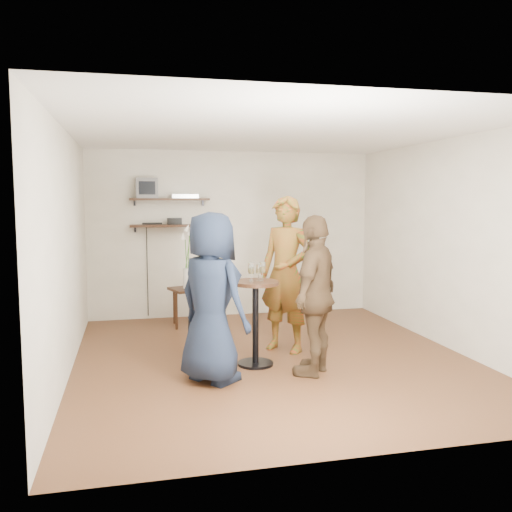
{
  "coord_description": "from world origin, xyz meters",
  "views": [
    {
      "loc": [
        -1.59,
        -5.96,
        1.85
      ],
      "look_at": [
        -0.11,
        0.4,
        1.17
      ],
      "focal_mm": 38.0,
      "sensor_mm": 36.0,
      "label": 1
    }
  ],
  "objects_px": {
    "side_table": "(188,294)",
    "person_brown": "(316,295)",
    "dvd_deck": "(185,196)",
    "drinks_table": "(255,311)",
    "crt_monitor": "(147,188)",
    "person_dark": "(212,289)",
    "person_navy": "(212,298)",
    "radio": "(174,221)",
    "person_plaid": "(286,274)"
  },
  "relations": [
    {
      "from": "crt_monitor",
      "to": "side_table",
      "type": "bearing_deg",
      "value": -42.74
    },
    {
      "from": "drinks_table",
      "to": "side_table",
      "type": "bearing_deg",
      "value": 104.55
    },
    {
      "from": "crt_monitor",
      "to": "side_table",
      "type": "height_order",
      "value": "crt_monitor"
    },
    {
      "from": "person_dark",
      "to": "person_brown",
      "type": "xyz_separation_m",
      "value": [
        0.95,
        -1.0,
        0.07
      ]
    },
    {
      "from": "radio",
      "to": "person_navy",
      "type": "relative_size",
      "value": 0.13
    },
    {
      "from": "crt_monitor",
      "to": "side_table",
      "type": "distance_m",
      "value": 1.72
    },
    {
      "from": "dvd_deck",
      "to": "person_plaid",
      "type": "distance_m",
      "value": 2.5
    },
    {
      "from": "crt_monitor",
      "to": "person_plaid",
      "type": "bearing_deg",
      "value": -52.76
    },
    {
      "from": "drinks_table",
      "to": "person_navy",
      "type": "height_order",
      "value": "person_navy"
    },
    {
      "from": "drinks_table",
      "to": "person_dark",
      "type": "bearing_deg",
      "value": 124.8
    },
    {
      "from": "crt_monitor",
      "to": "person_dark",
      "type": "xyz_separation_m",
      "value": [
        0.68,
        -1.99,
        -1.24
      ]
    },
    {
      "from": "person_plaid",
      "to": "person_dark",
      "type": "height_order",
      "value": "person_plaid"
    },
    {
      "from": "dvd_deck",
      "to": "person_plaid",
      "type": "height_order",
      "value": "dvd_deck"
    },
    {
      "from": "crt_monitor",
      "to": "radio",
      "type": "bearing_deg",
      "value": 0.0
    },
    {
      "from": "radio",
      "to": "person_dark",
      "type": "distance_m",
      "value": 2.14
    },
    {
      "from": "crt_monitor",
      "to": "person_plaid",
      "type": "distance_m",
      "value": 2.82
    },
    {
      "from": "person_brown",
      "to": "radio",
      "type": "bearing_deg",
      "value": -119.74
    },
    {
      "from": "person_navy",
      "to": "crt_monitor",
      "type": "bearing_deg",
      "value": -27.65
    },
    {
      "from": "person_dark",
      "to": "drinks_table",
      "type": "bearing_deg",
      "value": -90.0
    },
    {
      "from": "dvd_deck",
      "to": "drinks_table",
      "type": "height_order",
      "value": "dvd_deck"
    },
    {
      "from": "side_table",
      "to": "person_brown",
      "type": "distance_m",
      "value": 2.75
    },
    {
      "from": "person_plaid",
      "to": "person_brown",
      "type": "xyz_separation_m",
      "value": [
        0.06,
        -0.92,
        -0.1
      ]
    },
    {
      "from": "drinks_table",
      "to": "person_navy",
      "type": "relative_size",
      "value": 0.55
    },
    {
      "from": "dvd_deck",
      "to": "radio",
      "type": "xyz_separation_m",
      "value": [
        -0.16,
        0.0,
        -0.38
      ]
    },
    {
      "from": "side_table",
      "to": "person_navy",
      "type": "relative_size",
      "value": 0.34
    },
    {
      "from": "dvd_deck",
      "to": "person_navy",
      "type": "relative_size",
      "value": 0.23
    },
    {
      "from": "person_brown",
      "to": "drinks_table",
      "type": "bearing_deg",
      "value": -90.0
    },
    {
      "from": "person_plaid",
      "to": "person_navy",
      "type": "height_order",
      "value": "person_plaid"
    },
    {
      "from": "person_plaid",
      "to": "person_navy",
      "type": "xyz_separation_m",
      "value": [
        -1.05,
        -0.92,
        -0.08
      ]
    },
    {
      "from": "dvd_deck",
      "to": "drinks_table",
      "type": "xyz_separation_m",
      "value": [
        0.52,
        -2.57,
        -1.29
      ]
    },
    {
      "from": "drinks_table",
      "to": "person_dark",
      "type": "distance_m",
      "value": 0.72
    },
    {
      "from": "drinks_table",
      "to": "person_plaid",
      "type": "relative_size",
      "value": 0.5
    },
    {
      "from": "person_dark",
      "to": "person_brown",
      "type": "height_order",
      "value": "person_brown"
    },
    {
      "from": "side_table",
      "to": "drinks_table",
      "type": "height_order",
      "value": "drinks_table"
    },
    {
      "from": "dvd_deck",
      "to": "drinks_table",
      "type": "bearing_deg",
      "value": -78.65
    },
    {
      "from": "crt_monitor",
      "to": "person_brown",
      "type": "relative_size",
      "value": 0.19
    },
    {
      "from": "radio",
      "to": "person_dark",
      "type": "xyz_separation_m",
      "value": [
        0.28,
        -1.99,
        -0.74
      ]
    },
    {
      "from": "radio",
      "to": "drinks_table",
      "type": "height_order",
      "value": "radio"
    },
    {
      "from": "dvd_deck",
      "to": "radio",
      "type": "bearing_deg",
      "value": 180.0
    },
    {
      "from": "radio",
      "to": "person_plaid",
      "type": "distance_m",
      "value": 2.45
    },
    {
      "from": "side_table",
      "to": "person_brown",
      "type": "height_order",
      "value": "person_brown"
    },
    {
      "from": "dvd_deck",
      "to": "person_brown",
      "type": "height_order",
      "value": "dvd_deck"
    },
    {
      "from": "person_dark",
      "to": "side_table",
      "type": "bearing_deg",
      "value": 60.44
    },
    {
      "from": "person_navy",
      "to": "person_brown",
      "type": "bearing_deg",
      "value": -127.82
    },
    {
      "from": "person_dark",
      "to": "person_navy",
      "type": "bearing_deg",
      "value": -133.58
    },
    {
      "from": "radio",
      "to": "side_table",
      "type": "distance_m",
      "value": 1.17
    },
    {
      "from": "radio",
      "to": "person_plaid",
      "type": "relative_size",
      "value": 0.12
    },
    {
      "from": "person_navy",
      "to": "radio",
      "type": "bearing_deg",
      "value": -35.28
    },
    {
      "from": "dvd_deck",
      "to": "side_table",
      "type": "height_order",
      "value": "dvd_deck"
    },
    {
      "from": "drinks_table",
      "to": "person_brown",
      "type": "bearing_deg",
      "value": -37.98
    }
  ]
}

